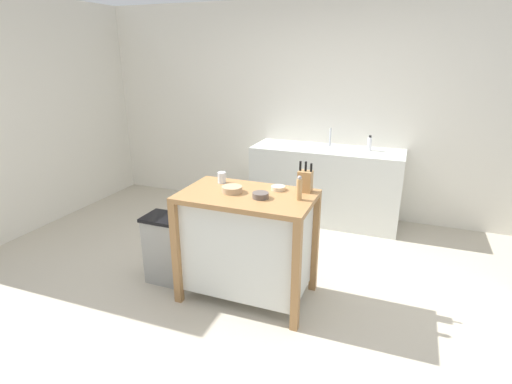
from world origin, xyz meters
The scene contains 14 objects.
ground_plane centered at (0.00, 0.00, 0.00)m, with size 6.95×6.95×0.00m, color #BCB29E.
wall_back centered at (0.00, 2.30, 1.30)m, with size 5.95×0.10×2.60m, color silver.
wall_left centered at (-2.98, 0.85, 1.30)m, with size 0.10×2.90×2.60m, color silver.
kitchen_island centered at (-0.06, 0.07, 0.52)m, with size 1.06×0.64×0.93m.
knife_block centered at (0.35, 0.30, 1.02)m, with size 0.11×0.09×0.25m.
bowl_ceramic_small centered at (0.07, 0.02, 0.95)m, with size 0.13×0.13×0.04m.
bowl_ceramic_wide centered at (0.14, 0.26, 0.95)m, with size 0.12×0.12×0.03m.
bowl_stoneware_deep centered at (-0.19, 0.07, 0.95)m, with size 0.16×0.16×0.05m.
drinking_cup centered at (-0.37, 0.26, 0.97)m, with size 0.07×0.07×0.09m.
pepper_grinder centered at (0.36, 0.09, 1.02)m, with size 0.04×0.04×0.19m.
trash_bin centered at (-0.83, 0.04, 0.32)m, with size 0.36×0.28×0.63m.
sink_counter centered at (0.20, 1.95, 0.46)m, with size 1.78×0.60×0.91m.
sink_faucet centered at (0.20, 2.09, 1.02)m, with size 0.02×0.02×0.22m.
bottle_hand_soap centered at (0.67, 2.04, 0.99)m, with size 0.05×0.05×0.18m.
Camera 1 is at (1.07, -2.65, 1.97)m, focal length 27.78 mm.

